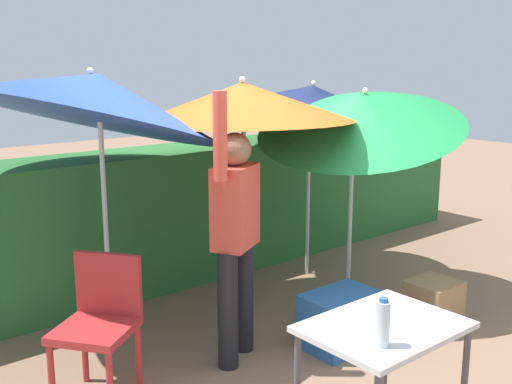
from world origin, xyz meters
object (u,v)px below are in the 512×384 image
chair_plastic (100,318)px  bottle_water (383,323)px  umbrella_navy (312,99)px  crate_cardboard (433,304)px  person_vendor (235,230)px  folding_table (384,341)px  umbrella_rainbow (95,97)px  umbrella_yellow (359,111)px  cooler_box (341,320)px  umbrella_orange (243,102)px

chair_plastic → bottle_water: size_ratio=3.71×
umbrella_navy → crate_cardboard: size_ratio=5.14×
umbrella_navy → person_vendor: size_ratio=1.05×
person_vendor → folding_table: (-0.08, -1.34, -0.28)m
umbrella_rainbow → umbrella_yellow: umbrella_rainbow is taller
person_vendor → umbrella_yellow: bearing=7.7°
chair_plastic → bottle_water: (0.66, -1.64, 0.35)m
umbrella_yellow → cooler_box: bearing=-144.1°
person_vendor → bottle_water: bearing=-100.7°
folding_table → person_vendor: bearing=86.7°
umbrella_rainbow → bottle_water: umbrella_rainbow is taller
folding_table → cooler_box: bearing=51.9°
crate_cardboard → bottle_water: size_ratio=1.59×
umbrella_rainbow → person_vendor: 1.38m
umbrella_yellow → bottle_water: 2.54m
umbrella_yellow → chair_plastic: bearing=-178.9°
chair_plastic → crate_cardboard: chair_plastic is taller
umbrella_orange → bottle_water: size_ratio=8.09×
cooler_box → chair_plastic: bearing=163.4°
umbrella_orange → umbrella_yellow: (0.92, -0.38, -0.09)m
umbrella_yellow → folding_table: (-1.53, -1.54, -1.00)m
umbrella_rainbow → chair_plastic: umbrella_rainbow is taller
crate_cardboard → folding_table: size_ratio=0.48×
umbrella_rainbow → umbrella_navy: (2.16, 0.00, -0.10)m
cooler_box → bottle_water: (-0.99, -1.15, 0.65)m
umbrella_yellow → person_vendor: umbrella_yellow is taller
umbrella_orange → person_vendor: (-0.53, -0.58, -0.81)m
person_vendor → cooler_box: 1.07m
umbrella_yellow → cooler_box: size_ratio=3.87×
umbrella_yellow → crate_cardboard: bearing=-86.5°
umbrella_orange → folding_table: 2.29m
umbrella_orange → cooler_box: 1.80m
chair_plastic → folding_table: chair_plastic is taller
umbrella_rainbow → crate_cardboard: umbrella_rainbow is taller
crate_cardboard → bottle_water: 2.10m
umbrella_yellow → umbrella_orange: bearing=157.4°
umbrella_yellow → chair_plastic: (-2.39, -0.05, -1.14)m
umbrella_rainbow → bottle_water: 2.62m
chair_plastic → crate_cardboard: size_ratio=2.33×
umbrella_rainbow → umbrella_orange: bearing=-18.9°
crate_cardboard → umbrella_navy: bearing=84.8°
folding_table → bottle_water: bearing=-144.4°
chair_plastic → cooler_box: (1.65, -0.49, -0.31)m
chair_plastic → folding_table: size_ratio=1.11×
umbrella_navy → cooler_box: 2.18m
umbrella_yellow → chair_plastic: size_ratio=2.41×
folding_table → bottle_water: size_ratio=3.33×
umbrella_orange → crate_cardboard: umbrella_orange is taller
cooler_box → crate_cardboard: 0.83m
cooler_box → person_vendor: bearing=154.3°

